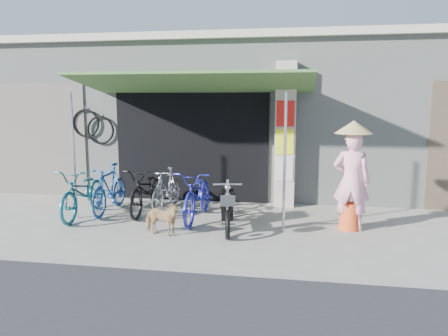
% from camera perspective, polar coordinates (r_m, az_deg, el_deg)
% --- Properties ---
extents(ground, '(80.00, 80.00, 0.00)m').
position_cam_1_polar(ground, '(7.17, 0.23, -9.19)').
color(ground, '#9B968C').
rests_on(ground, ground).
extents(bicycle_shop, '(12.30, 5.30, 3.66)m').
position_cam_1_polar(bicycle_shop, '(11.87, 4.30, 6.98)').
color(bicycle_shop, '#9EA49C').
rests_on(bicycle_shop, ground).
extents(shop_pillar, '(0.42, 0.44, 3.00)m').
position_cam_1_polar(shop_pillar, '(9.20, 8.01, 4.27)').
color(shop_pillar, beige).
rests_on(shop_pillar, ground).
extents(awning, '(4.60, 1.88, 2.72)m').
position_cam_1_polar(awning, '(8.60, -4.00, 10.79)').
color(awning, '#3C652D').
rests_on(awning, ground).
extents(neighbour_left, '(2.60, 0.06, 2.60)m').
position_cam_1_polar(neighbour_left, '(11.18, -23.57, 3.40)').
color(neighbour_left, '#6B665B').
rests_on(neighbour_left, ground).
extents(bike_teal, '(0.73, 1.85, 0.96)m').
position_cam_1_polar(bike_teal, '(8.78, -17.86, -3.03)').
color(bike_teal, '#175E68').
rests_on(bike_teal, ground).
extents(bike_blue, '(0.49, 1.62, 0.97)m').
position_cam_1_polar(bike_blue, '(8.94, -14.72, -2.65)').
color(bike_blue, '#22529E').
rests_on(bike_blue, ground).
extents(bike_black, '(0.62, 1.75, 0.92)m').
position_cam_1_polar(bike_black, '(8.79, -10.03, -2.84)').
color(bike_black, black).
rests_on(bike_black, ground).
extents(bike_silver, '(0.55, 1.51, 0.89)m').
position_cam_1_polar(bike_silver, '(8.92, -7.49, -2.72)').
color(bike_silver, '#BCBCC1').
rests_on(bike_silver, ground).
extents(bike_navy, '(0.66, 1.85, 0.97)m').
position_cam_1_polar(bike_navy, '(8.13, -3.41, -3.50)').
color(bike_navy, '#22269D').
rests_on(bike_navy, ground).
extents(street_dog, '(0.72, 0.44, 0.57)m').
position_cam_1_polar(street_dog, '(7.32, -8.20, -6.58)').
color(street_dog, tan).
rests_on(street_dog, ground).
extents(moped, '(0.54, 1.60, 0.91)m').
position_cam_1_polar(moped, '(7.61, 0.36, -4.87)').
color(moped, black).
rests_on(moped, ground).
extents(nun, '(0.68, 0.64, 1.89)m').
position_cam_1_polar(nun, '(7.76, 16.33, -1.13)').
color(nun, '#F9A8BD').
rests_on(nun, ground).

